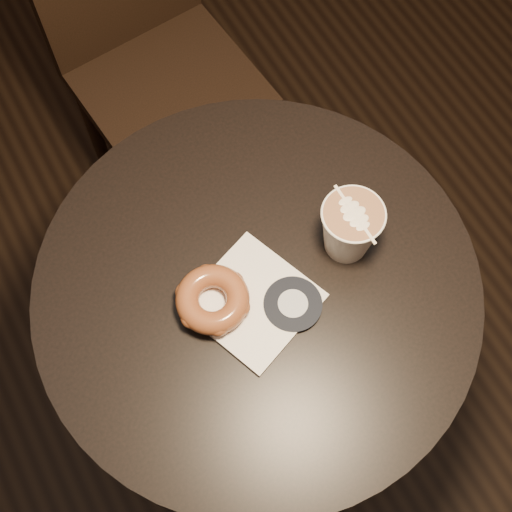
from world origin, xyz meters
name	(u,v)px	position (x,y,z in m)	size (l,w,h in m)	color
cafe_table	(257,326)	(0.00, 0.00, 0.55)	(0.70, 0.70, 0.75)	black
chair	(143,31)	(0.12, 0.73, 0.54)	(0.41, 0.41, 0.96)	black
pastry_bag	(253,302)	(-0.02, -0.02, 0.75)	(0.17, 0.17, 0.01)	white
doughnut	(213,299)	(-0.07, 0.00, 0.78)	(0.11, 0.11, 0.04)	brown
latte_cup	(350,230)	(0.16, -0.01, 0.80)	(0.10, 0.10, 0.11)	white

